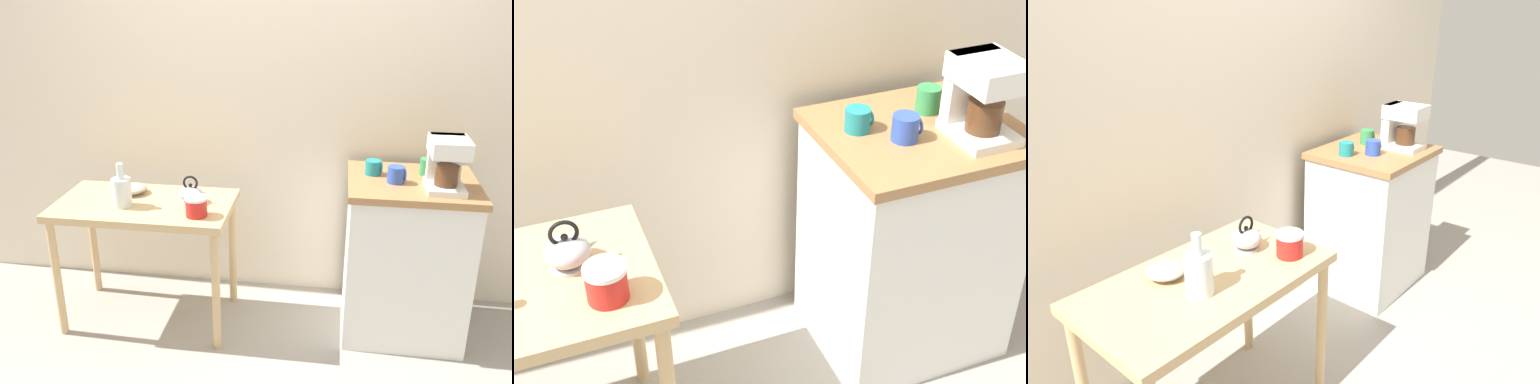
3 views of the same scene
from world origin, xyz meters
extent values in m
plane|color=gray|center=(0.00, 0.00, 0.00)|extent=(8.00, 8.00, 0.00)
cube|color=beige|center=(0.10, 0.46, 1.40)|extent=(4.40, 0.10, 2.80)
cube|color=tan|center=(-0.65, -0.05, 0.70)|extent=(0.95, 0.54, 0.04)
cylinder|color=tan|center=(-1.09, -0.28, 0.34)|extent=(0.04, 0.04, 0.68)
cylinder|color=tan|center=(-0.22, -0.28, 0.34)|extent=(0.04, 0.04, 0.68)
cylinder|color=tan|center=(-1.09, 0.18, 0.34)|extent=(0.04, 0.04, 0.68)
cylinder|color=tan|center=(-0.22, 0.18, 0.34)|extent=(0.04, 0.04, 0.68)
cube|color=white|center=(0.75, 0.06, 0.42)|extent=(0.62, 0.54, 0.84)
cube|color=#9E7044|center=(0.75, 0.06, 0.86)|extent=(0.65, 0.57, 0.04)
cylinder|color=#9E998C|center=(-0.76, 0.06, 0.72)|extent=(0.07, 0.07, 0.01)
ellipsoid|color=#9E998C|center=(-0.76, 0.06, 0.75)|extent=(0.16, 0.16, 0.04)
cylinder|color=#B2B5BA|center=(-0.40, -0.01, 0.73)|extent=(0.11, 0.11, 0.01)
ellipsoid|color=#B2B5BA|center=(-0.40, -0.01, 0.77)|extent=(0.13, 0.13, 0.08)
cone|color=#B2B5BA|center=(-0.34, -0.01, 0.77)|extent=(0.06, 0.03, 0.05)
sphere|color=black|center=(-0.40, -0.01, 0.82)|extent=(0.02, 0.02, 0.02)
torus|color=black|center=(-0.40, -0.01, 0.83)|extent=(0.08, 0.01, 0.08)
cylinder|color=silver|center=(-0.75, -0.12, 0.80)|extent=(0.10, 0.10, 0.15)
cylinder|color=silver|center=(-0.75, -0.12, 0.91)|extent=(0.04, 0.04, 0.08)
cylinder|color=red|center=(-0.33, -0.19, 0.76)|extent=(0.11, 0.11, 0.09)
cylinder|color=white|center=(-0.33, -0.19, 0.82)|extent=(0.11, 0.11, 0.01)
cube|color=white|center=(0.89, -0.05, 0.90)|extent=(0.18, 0.22, 0.03)
cube|color=white|center=(0.89, 0.03, 1.01)|extent=(0.16, 0.05, 0.26)
cube|color=white|center=(0.89, -0.05, 1.10)|extent=(0.18, 0.22, 0.08)
cylinder|color=#4C2D19|center=(0.89, -0.06, 0.96)|extent=(0.11, 0.11, 0.10)
cylinder|color=#2D4CAD|center=(0.66, 0.02, 0.92)|extent=(0.08, 0.08, 0.09)
torus|color=#2D4CAD|center=(0.70, 0.02, 0.92)|extent=(0.01, 0.06, 0.06)
cylinder|color=teal|center=(0.55, 0.13, 0.92)|extent=(0.08, 0.08, 0.08)
torus|color=teal|center=(0.59, 0.13, 0.92)|extent=(0.01, 0.05, 0.05)
cylinder|color=#338C4C|center=(0.83, 0.16, 0.92)|extent=(0.08, 0.08, 0.09)
torus|color=#338C4C|center=(0.87, 0.16, 0.92)|extent=(0.01, 0.06, 0.06)
camera|label=1|loc=(0.36, -2.69, 1.86)|focal=38.94mm
camera|label=2|loc=(-0.47, -1.67, 1.98)|focal=50.80mm
camera|label=3|loc=(-1.66, -1.28, 1.68)|focal=33.48mm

